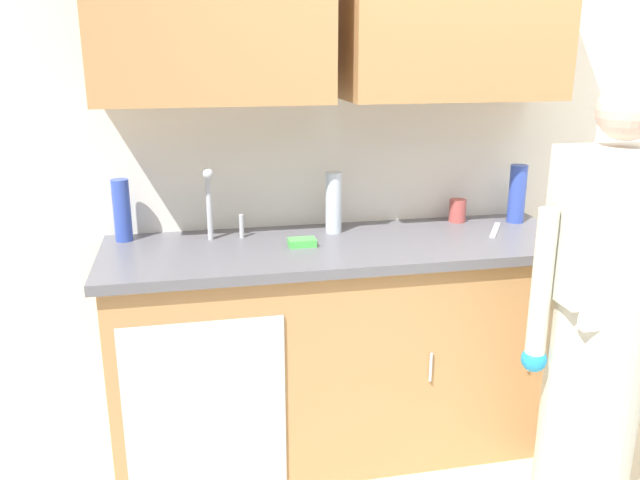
% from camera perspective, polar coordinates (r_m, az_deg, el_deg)
% --- Properties ---
extents(kitchen_wall_with_uppers, '(4.80, 0.44, 2.70)m').
position_cam_1_polar(kitchen_wall_with_uppers, '(2.98, 8.72, 11.84)').
color(kitchen_wall_with_uppers, silver).
rests_on(kitchen_wall_with_uppers, ground).
extents(counter_cabinet, '(1.90, 0.62, 0.90)m').
position_cam_1_polar(counter_cabinet, '(2.86, 1.94, -9.64)').
color(counter_cabinet, '#B27F4C').
rests_on(counter_cabinet, ground).
extents(countertop, '(1.96, 0.66, 0.04)m').
position_cam_1_polar(countertop, '(2.69, 2.09, -0.58)').
color(countertop, '#595960').
rests_on(countertop, counter_cabinet).
extents(sink, '(0.50, 0.36, 0.35)m').
position_cam_1_polar(sink, '(2.62, -8.57, -1.06)').
color(sink, '#B7BABF').
rests_on(sink, counter_cabinet).
extents(person_at_sink, '(0.55, 0.34, 1.62)m').
position_cam_1_polar(person_at_sink, '(2.54, 23.17, -8.51)').
color(person_at_sink, white).
rests_on(person_at_sink, ground).
extents(bottle_dish_liquid, '(0.08, 0.08, 0.26)m').
position_cam_1_polar(bottle_dish_liquid, '(3.09, 16.94, 3.91)').
color(bottle_dish_liquid, '#334CB2').
rests_on(bottle_dish_liquid, countertop).
extents(bottle_water_short, '(0.07, 0.07, 0.26)m').
position_cam_1_polar(bottle_water_short, '(2.79, -17.01, 2.51)').
color(bottle_water_short, '#334CB2').
rests_on(bottle_water_short, countertop).
extents(bottle_soap, '(0.07, 0.07, 0.26)m').
position_cam_1_polar(bottle_soap, '(2.79, 1.21, 3.30)').
color(bottle_soap, silver).
rests_on(bottle_soap, countertop).
extents(cup_by_sink, '(0.08, 0.08, 0.10)m').
position_cam_1_polar(cup_by_sink, '(3.05, 11.99, 2.55)').
color(cup_by_sink, '#B24C47').
rests_on(cup_by_sink, countertop).
extents(knife_on_counter, '(0.15, 0.22, 0.01)m').
position_cam_1_polar(knife_on_counter, '(2.95, 15.14, 0.87)').
color(knife_on_counter, silver).
rests_on(knife_on_counter, countertop).
extents(sponge, '(0.11, 0.07, 0.03)m').
position_cam_1_polar(sponge, '(2.62, -1.59, -0.21)').
color(sponge, '#4CBF4C').
rests_on(sponge, countertop).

